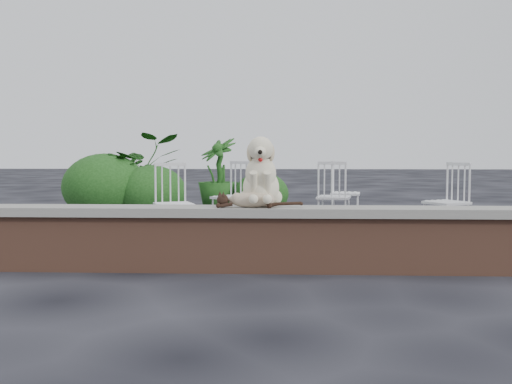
{
  "coord_description": "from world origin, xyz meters",
  "views": [
    {
      "loc": [
        -0.36,
        -5.25,
        1.08
      ],
      "look_at": [
        -0.6,
        0.2,
        0.7
      ],
      "focal_mm": 41.35,
      "sensor_mm": 36.0,
      "label": 1
    }
  ],
  "objects_px": {
    "chair_b": "(232,196)",
    "potted_plant_a": "(142,174)",
    "chair_c": "(334,196)",
    "potted_plant_b": "(218,175)",
    "dog": "(261,171)",
    "chair_a": "(174,203)",
    "chair_d": "(446,201)",
    "cat": "(251,199)",
    "chair_e": "(345,192)"
  },
  "relations": [
    {
      "from": "chair_d",
      "to": "potted_plant_b",
      "type": "bearing_deg",
      "value": -164.86
    },
    {
      "from": "chair_b",
      "to": "cat",
      "type": "bearing_deg",
      "value": -44.22
    },
    {
      "from": "chair_d",
      "to": "potted_plant_a",
      "type": "xyz_separation_m",
      "value": [
        -4.36,
        2.57,
        0.22
      ]
    },
    {
      "from": "chair_c",
      "to": "potted_plant_a",
      "type": "distance_m",
      "value": 3.56
    },
    {
      "from": "cat",
      "to": "dog",
      "type": "bearing_deg",
      "value": 61.29
    },
    {
      "from": "dog",
      "to": "potted_plant_a",
      "type": "bearing_deg",
      "value": 115.08
    },
    {
      "from": "potted_plant_b",
      "to": "chair_a",
      "type": "bearing_deg",
      "value": -92.23
    },
    {
      "from": "chair_c",
      "to": "cat",
      "type": "bearing_deg",
      "value": 84.12
    },
    {
      "from": "chair_b",
      "to": "chair_e",
      "type": "xyz_separation_m",
      "value": [
        1.62,
        0.8,
        0.0
      ]
    },
    {
      "from": "cat",
      "to": "chair_b",
      "type": "relative_size",
      "value": 0.96
    },
    {
      "from": "dog",
      "to": "chair_c",
      "type": "xyz_separation_m",
      "value": [
        0.9,
        2.67,
        -0.43
      ]
    },
    {
      "from": "chair_c",
      "to": "potted_plant_b",
      "type": "xyz_separation_m",
      "value": [
        -1.84,
        2.39,
        0.18
      ]
    },
    {
      "from": "chair_b",
      "to": "potted_plant_a",
      "type": "height_order",
      "value": "potted_plant_a"
    },
    {
      "from": "cat",
      "to": "potted_plant_a",
      "type": "xyz_separation_m",
      "value": [
        -2.08,
        4.63,
        0.03
      ]
    },
    {
      "from": "chair_e",
      "to": "potted_plant_a",
      "type": "bearing_deg",
      "value": 80.21
    },
    {
      "from": "potted_plant_b",
      "to": "chair_c",
      "type": "bearing_deg",
      "value": -52.42
    },
    {
      "from": "dog",
      "to": "chair_d",
      "type": "xyz_separation_m",
      "value": [
        2.2,
        1.91,
        -0.43
      ]
    },
    {
      "from": "cat",
      "to": "potted_plant_a",
      "type": "relative_size",
      "value": 0.66
    },
    {
      "from": "dog",
      "to": "potted_plant_b",
      "type": "height_order",
      "value": "potted_plant_b"
    },
    {
      "from": "chair_e",
      "to": "chair_a",
      "type": "distance_m",
      "value": 2.9
    },
    {
      "from": "cat",
      "to": "chair_b",
      "type": "height_order",
      "value": "chair_b"
    },
    {
      "from": "potted_plant_a",
      "to": "potted_plant_b",
      "type": "height_order",
      "value": "potted_plant_a"
    },
    {
      "from": "chair_b",
      "to": "chair_d",
      "type": "bearing_deg",
      "value": 23.04
    },
    {
      "from": "chair_b",
      "to": "potted_plant_a",
      "type": "distance_m",
      "value": 2.53
    },
    {
      "from": "chair_c",
      "to": "potted_plant_a",
      "type": "height_order",
      "value": "potted_plant_a"
    },
    {
      "from": "chair_b",
      "to": "chair_a",
      "type": "bearing_deg",
      "value": -81.16
    },
    {
      "from": "chair_b",
      "to": "potted_plant_b",
      "type": "bearing_deg",
      "value": 137.62
    },
    {
      "from": "chair_c",
      "to": "potted_plant_b",
      "type": "distance_m",
      "value": 3.02
    },
    {
      "from": "chair_e",
      "to": "potted_plant_a",
      "type": "height_order",
      "value": "potted_plant_a"
    },
    {
      "from": "cat",
      "to": "potted_plant_b",
      "type": "xyz_separation_m",
      "value": [
        -0.86,
        5.21,
        -0.0
      ]
    },
    {
      "from": "chair_e",
      "to": "chair_a",
      "type": "bearing_deg",
      "value": 139.1
    },
    {
      "from": "dog",
      "to": "potted_plant_b",
      "type": "relative_size",
      "value": 0.49
    },
    {
      "from": "potted_plant_b",
      "to": "potted_plant_a",
      "type": "bearing_deg",
      "value": -154.92
    },
    {
      "from": "chair_e",
      "to": "chair_a",
      "type": "xyz_separation_m",
      "value": [
        -2.21,
        -1.88,
        0.0
      ]
    },
    {
      "from": "chair_a",
      "to": "chair_c",
      "type": "bearing_deg",
      "value": 8.18
    },
    {
      "from": "chair_a",
      "to": "chair_c",
      "type": "relative_size",
      "value": 1.0
    },
    {
      "from": "chair_b",
      "to": "potted_plant_a",
      "type": "bearing_deg",
      "value": 168.68
    },
    {
      "from": "cat",
      "to": "potted_plant_a",
      "type": "bearing_deg",
      "value": 113.54
    },
    {
      "from": "dog",
      "to": "chair_c",
      "type": "relative_size",
      "value": 0.68
    },
    {
      "from": "chair_a",
      "to": "potted_plant_b",
      "type": "xyz_separation_m",
      "value": [
        0.14,
        3.55,
        0.18
      ]
    },
    {
      "from": "chair_b",
      "to": "potted_plant_b",
      "type": "xyz_separation_m",
      "value": [
        -0.45,
        2.46,
        0.18
      ]
    },
    {
      "from": "chair_b",
      "to": "potted_plant_b",
      "type": "distance_m",
      "value": 2.51
    },
    {
      "from": "chair_c",
      "to": "potted_plant_b",
      "type": "relative_size",
      "value": 0.72
    },
    {
      "from": "chair_b",
      "to": "chair_a",
      "type": "relative_size",
      "value": 1.0
    },
    {
      "from": "chair_b",
      "to": "potted_plant_a",
      "type": "xyz_separation_m",
      "value": [
        -1.67,
        1.89,
        0.22
      ]
    },
    {
      "from": "dog",
      "to": "chair_e",
      "type": "distance_m",
      "value": 3.6
    },
    {
      "from": "chair_e",
      "to": "chair_c",
      "type": "height_order",
      "value": "same"
    },
    {
      "from": "potted_plant_a",
      "to": "chair_d",
      "type": "bearing_deg",
      "value": -30.57
    },
    {
      "from": "dog",
      "to": "chair_b",
      "type": "distance_m",
      "value": 2.67
    },
    {
      "from": "chair_e",
      "to": "chair_c",
      "type": "bearing_deg",
      "value": 170.66
    }
  ]
}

